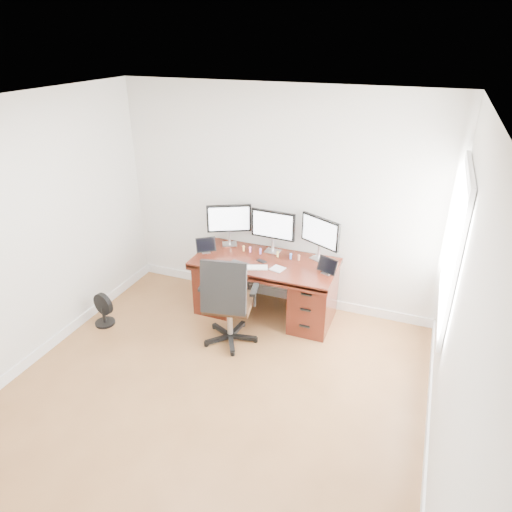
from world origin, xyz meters
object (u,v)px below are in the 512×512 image
(floor_fan, at_px, (103,310))
(monitor_center, at_px, (273,226))
(office_chair, at_px, (229,315))
(desk, at_px, (266,285))
(keyboard, at_px, (256,267))

(floor_fan, height_order, monitor_center, monitor_center)
(office_chair, height_order, floor_fan, office_chair)
(floor_fan, bearing_deg, office_chair, 20.05)
(desk, distance_m, keyboard, 0.43)
(office_chair, relative_size, floor_fan, 2.71)
(office_chair, bearing_deg, floor_fan, 177.00)
(keyboard, bearing_deg, monitor_center, 65.84)
(desk, distance_m, floor_fan, 1.98)
(desk, height_order, office_chair, office_chair)
(desk, xyz_separation_m, keyboard, (-0.03, -0.24, 0.36))
(office_chair, bearing_deg, monitor_center, 68.83)
(desk, xyz_separation_m, floor_fan, (-1.73, -0.93, -0.20))
(keyboard, bearing_deg, office_chair, -127.92)
(office_chair, bearing_deg, desk, 65.50)
(monitor_center, distance_m, keyboard, 0.58)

